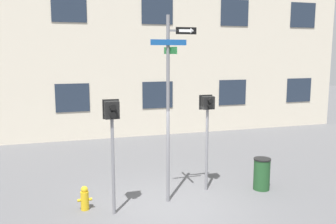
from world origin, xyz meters
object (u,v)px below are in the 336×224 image
object	(u,v)px
street_sign_pole	(170,95)
pedestrian_signal_left	(112,124)
fire_hydrant	(85,198)
pedestrian_signal_right	(207,116)
trash_bin	(262,174)

from	to	relation	value
street_sign_pole	pedestrian_signal_left	world-z (taller)	street_sign_pole
pedestrian_signal_left	fire_hydrant	distance (m)	2.15
pedestrian_signal_right	pedestrian_signal_left	bearing A→B (deg)	-163.11
pedestrian_signal_left	fire_hydrant	bearing A→B (deg)	145.65
street_sign_pole	pedestrian_signal_left	size ratio (longest dim) A/B	1.72
pedestrian_signal_right	trash_bin	size ratio (longest dim) A/B	2.97
pedestrian_signal_left	pedestrian_signal_right	bearing A→B (deg)	16.89
pedestrian_signal_left	pedestrian_signal_right	world-z (taller)	pedestrian_signal_left
fire_hydrant	trash_bin	world-z (taller)	trash_bin
street_sign_pole	trash_bin	bearing A→B (deg)	0.90
pedestrian_signal_right	trash_bin	bearing A→B (deg)	-15.97
street_sign_pole	fire_hydrant	xyz separation A→B (m)	(-2.27, 0.09, -2.60)
trash_bin	street_sign_pole	bearing A→B (deg)	-179.10
pedestrian_signal_right	fire_hydrant	size ratio (longest dim) A/B	4.42
street_sign_pole	pedestrian_signal_left	xyz separation A→B (m)	(-1.59, -0.38, -0.61)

